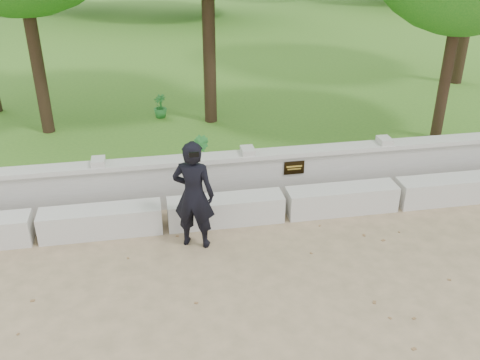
{
  "coord_description": "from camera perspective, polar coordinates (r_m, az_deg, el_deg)",
  "views": [
    {
      "loc": [
        -2.14,
        -5.64,
        4.62
      ],
      "look_at": [
        -0.84,
        1.48,
        0.97
      ],
      "focal_mm": 40.0,
      "sensor_mm": 36.0,
      "label": 1
    }
  ],
  "objects": [
    {
      "name": "ground",
      "position": [
        7.6,
        8.41,
        -11.04
      ],
      "size": [
        80.0,
        80.0,
        0.0
      ],
      "primitive_type": "plane",
      "color": "tan",
      "rests_on": "ground"
    },
    {
      "name": "shrub_b",
      "position": [
        10.04,
        -4.12,
        2.88
      ],
      "size": [
        0.44,
        0.45,
        0.64
      ],
      "primitive_type": "imported",
      "rotation": [
        0.0,
        0.0,
        2.25
      ],
      "color": "#27732C",
      "rests_on": "lawn"
    },
    {
      "name": "concrete_bench",
      "position": [
        8.98,
        4.79,
        -2.63
      ],
      "size": [
        11.9,
        0.45,
        0.45
      ],
      "color": "beige",
      "rests_on": "ground"
    },
    {
      "name": "man_main",
      "position": [
        7.94,
        -4.97,
        -1.6
      ],
      "size": [
        0.73,
        0.68,
        1.72
      ],
      "color": "black",
      "rests_on": "ground"
    },
    {
      "name": "shrub_d",
      "position": [
        12.79,
        -8.52,
        7.79
      ],
      "size": [
        0.41,
        0.41,
        0.55
      ],
      "primitive_type": "imported",
      "rotation": [
        0.0,
        0.0,
        5.51
      ],
      "color": "#27732C",
      "rests_on": "lawn"
    },
    {
      "name": "lawn",
      "position": [
        20.26,
        -4.16,
        13.88
      ],
      "size": [
        40.0,
        22.0,
        0.25
      ],
      "primitive_type": "cube",
      "color": "#3B6A20",
      "rests_on": "ground"
    },
    {
      "name": "parapet_wall",
      "position": [
        9.47,
        3.78,
        0.68
      ],
      "size": [
        12.5,
        0.35,
        0.9
      ],
      "color": "#B8B6AE",
      "rests_on": "ground"
    }
  ]
}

